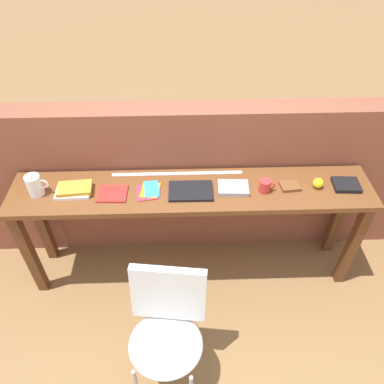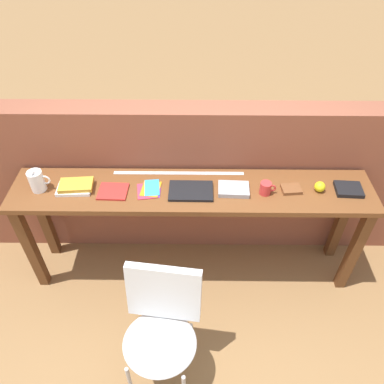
% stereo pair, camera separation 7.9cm
% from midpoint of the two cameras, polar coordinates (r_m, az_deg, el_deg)
% --- Properties ---
extents(ground_plane, '(40.00, 40.00, 0.00)m').
position_cam_midpoint_polar(ground_plane, '(3.05, -0.62, -15.83)').
color(ground_plane, olive).
extents(brick_wall_back, '(6.00, 0.20, 1.32)m').
position_cam_midpoint_polar(brick_wall_back, '(2.96, -1.01, 1.65)').
color(brick_wall_back, brown).
rests_on(brick_wall_back, ground).
extents(sideboard, '(2.50, 0.44, 0.88)m').
position_cam_midpoint_polar(sideboard, '(2.65, -0.89, -1.82)').
color(sideboard, brown).
rests_on(sideboard, ground).
extents(chair_white_moulded, '(0.49, 0.50, 0.89)m').
position_cam_midpoint_polar(chair_white_moulded, '(2.34, -4.90, -19.82)').
color(chair_white_moulded, silver).
rests_on(chair_white_moulded, ground).
extents(pitcher_white, '(0.14, 0.10, 0.18)m').
position_cam_midpoint_polar(pitcher_white, '(2.70, -23.62, 0.95)').
color(pitcher_white, white).
rests_on(pitcher_white, sideboard).
extents(book_stack_leftmost, '(0.25, 0.16, 0.05)m').
position_cam_midpoint_polar(book_stack_leftmost, '(2.65, -18.37, 0.27)').
color(book_stack_leftmost, white).
rests_on(book_stack_leftmost, sideboard).
extents(magazine_cycling, '(0.20, 0.17, 0.01)m').
position_cam_midpoint_polar(magazine_cycling, '(2.58, -12.89, -0.27)').
color(magazine_cycling, red).
rests_on(magazine_cycling, sideboard).
extents(pamphlet_pile_colourful, '(0.17, 0.20, 0.01)m').
position_cam_midpoint_polar(pamphlet_pile_colourful, '(2.56, -7.34, 0.21)').
color(pamphlet_pile_colourful, purple).
rests_on(pamphlet_pile_colourful, sideboard).
extents(book_open_centre, '(0.30, 0.20, 0.02)m').
position_cam_midpoint_polar(book_open_centre, '(2.53, -1.09, 0.14)').
color(book_open_centre, black).
rests_on(book_open_centre, sideboard).
extents(book_grey_hardcover, '(0.21, 0.16, 0.03)m').
position_cam_midpoint_polar(book_grey_hardcover, '(2.55, 5.42, 0.59)').
color(book_grey_hardcover, '#9E9EA3').
rests_on(book_grey_hardcover, sideboard).
extents(mug, '(0.11, 0.08, 0.09)m').
position_cam_midpoint_polar(mug, '(2.56, 10.24, 0.89)').
color(mug, red).
rests_on(mug, sideboard).
extents(leather_journal_brown, '(0.14, 0.11, 0.02)m').
position_cam_midpoint_polar(leather_journal_brown, '(2.64, 13.89, 0.85)').
color(leather_journal_brown, brown).
rests_on(leather_journal_brown, sideboard).
extents(sports_ball_small, '(0.07, 0.07, 0.07)m').
position_cam_midpoint_polar(sports_ball_small, '(2.68, 17.87, 1.29)').
color(sports_ball_small, yellow).
rests_on(sports_ball_small, sideboard).
extents(book_repair_rightmost, '(0.19, 0.16, 0.03)m').
position_cam_midpoint_polar(book_repair_rightmost, '(2.77, 21.69, 1.01)').
color(book_repair_rightmost, black).
rests_on(book_repair_rightmost, sideboard).
extents(ruler_metal_back_edge, '(0.93, 0.03, 0.00)m').
position_cam_midpoint_polar(ruler_metal_back_edge, '(2.69, -3.09, 2.83)').
color(ruler_metal_back_edge, silver).
rests_on(ruler_metal_back_edge, sideboard).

